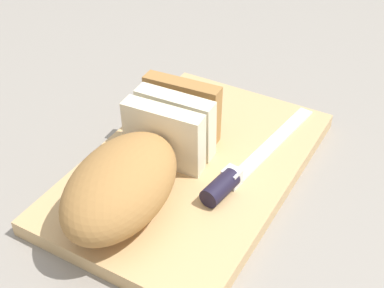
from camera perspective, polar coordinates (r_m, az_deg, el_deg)
The scene contains 7 objects.
ground_plane at distance 0.71m, azimuth -0.00°, elevation -3.27°, with size 3.00×3.00×0.00m, color gray.
cutting_board at distance 0.70m, azimuth -0.00°, elevation -2.62°, with size 0.39×0.25×0.02m, color tan.
bread_loaf at distance 0.63m, azimuth -5.88°, elevation -2.33°, with size 0.28×0.14×0.08m.
bread_knife at distance 0.66m, azimuth 4.62°, elevation -3.37°, with size 0.25×0.05×0.02m.
crumb_near_knife at distance 0.65m, azimuth 1.57°, elevation -5.06°, with size 0.00×0.00×0.00m, color #A8753D.
crumb_near_loaf at distance 0.70m, azimuth -6.05°, elevation -1.37°, with size 0.00×0.00×0.00m, color #A8753D.
crumb_stray_left at distance 0.66m, azimuth -2.87°, elevation -4.26°, with size 0.01×0.01×0.01m, color #A8753D.
Camera 1 is at (-0.46, -0.27, 0.46)m, focal length 49.59 mm.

